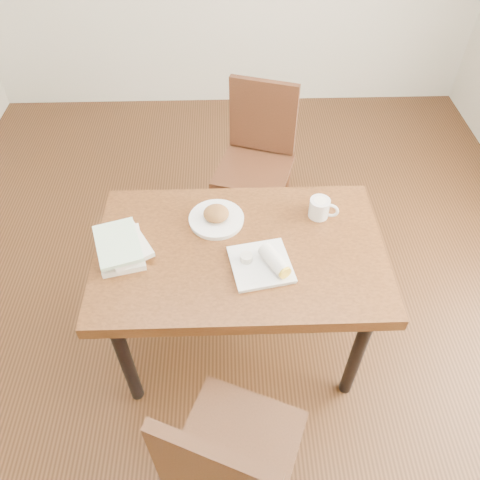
{
  "coord_description": "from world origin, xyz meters",
  "views": [
    {
      "loc": [
        -0.04,
        -1.34,
        2.23
      ],
      "look_at": [
        0.0,
        0.0,
        0.8
      ],
      "focal_mm": 35.0,
      "sensor_mm": 36.0,
      "label": 1
    }
  ],
  "objects_px": {
    "plate_scone": "(216,217)",
    "coffee_mug": "(320,208)",
    "chair_near": "(229,462)",
    "chair_far": "(257,152)",
    "plate_burrito": "(265,263)",
    "book_stack": "(121,246)",
    "table": "(240,261)"
  },
  "relations": [
    {
      "from": "table",
      "to": "plate_burrito",
      "type": "bearing_deg",
      "value": -48.03
    },
    {
      "from": "table",
      "to": "chair_near",
      "type": "distance_m",
      "value": 0.81
    },
    {
      "from": "chair_near",
      "to": "book_stack",
      "type": "distance_m",
      "value": 0.94
    },
    {
      "from": "book_stack",
      "to": "chair_far",
      "type": "bearing_deg",
      "value": 56.44
    },
    {
      "from": "plate_burrito",
      "to": "book_stack",
      "type": "relative_size",
      "value": 0.9
    },
    {
      "from": "chair_near",
      "to": "chair_far",
      "type": "xyz_separation_m",
      "value": [
        0.2,
        1.75,
        0.0
      ]
    },
    {
      "from": "coffee_mug",
      "to": "book_stack",
      "type": "distance_m",
      "value": 0.89
    },
    {
      "from": "plate_scone",
      "to": "book_stack",
      "type": "distance_m",
      "value": 0.43
    },
    {
      "from": "chair_far",
      "to": "coffee_mug",
      "type": "height_order",
      "value": "chair_far"
    },
    {
      "from": "table",
      "to": "chair_near",
      "type": "height_order",
      "value": "chair_near"
    },
    {
      "from": "chair_near",
      "to": "chair_far",
      "type": "height_order",
      "value": "same"
    },
    {
      "from": "table",
      "to": "chair_far",
      "type": "xyz_separation_m",
      "value": [
        0.13,
        0.95,
        -0.12
      ]
    },
    {
      "from": "table",
      "to": "plate_scone",
      "type": "bearing_deg",
      "value": 121.06
    },
    {
      "from": "plate_scone",
      "to": "book_stack",
      "type": "height_order",
      "value": "plate_scone"
    },
    {
      "from": "plate_burrito",
      "to": "book_stack",
      "type": "distance_m",
      "value": 0.61
    },
    {
      "from": "chair_near",
      "to": "plate_burrito",
      "type": "relative_size",
      "value": 3.4
    },
    {
      "from": "chair_far",
      "to": "plate_burrito",
      "type": "height_order",
      "value": "chair_far"
    },
    {
      "from": "chair_near",
      "to": "plate_scone",
      "type": "height_order",
      "value": "chair_near"
    },
    {
      "from": "plate_scone",
      "to": "book_stack",
      "type": "bearing_deg",
      "value": -156.73
    },
    {
      "from": "chair_near",
      "to": "book_stack",
      "type": "bearing_deg",
      "value": 118.58
    },
    {
      "from": "table",
      "to": "book_stack",
      "type": "distance_m",
      "value": 0.51
    },
    {
      "from": "plate_burrito",
      "to": "chair_far",
      "type": "bearing_deg",
      "value": 88.02
    },
    {
      "from": "plate_scone",
      "to": "coffee_mug",
      "type": "relative_size",
      "value": 1.88
    },
    {
      "from": "chair_far",
      "to": "plate_burrito",
      "type": "xyz_separation_m",
      "value": [
        -0.04,
        -1.06,
        0.23
      ]
    },
    {
      "from": "table",
      "to": "coffee_mug",
      "type": "bearing_deg",
      "value": 27.17
    },
    {
      "from": "book_stack",
      "to": "coffee_mug",
      "type": "bearing_deg",
      "value": 12.52
    },
    {
      "from": "chair_near",
      "to": "plate_scone",
      "type": "distance_m",
      "value": 0.99
    },
    {
      "from": "plate_scone",
      "to": "plate_burrito",
      "type": "bearing_deg",
      "value": -54.27
    },
    {
      "from": "chair_near",
      "to": "coffee_mug",
      "type": "xyz_separation_m",
      "value": [
        0.43,
        0.99,
        0.25
      ]
    },
    {
      "from": "book_stack",
      "to": "plate_burrito",
      "type": "bearing_deg",
      "value": -9.98
    },
    {
      "from": "plate_burrito",
      "to": "plate_scone",
      "type": "bearing_deg",
      "value": 125.73
    },
    {
      "from": "chair_far",
      "to": "book_stack",
      "type": "relative_size",
      "value": 3.05
    }
  ]
}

